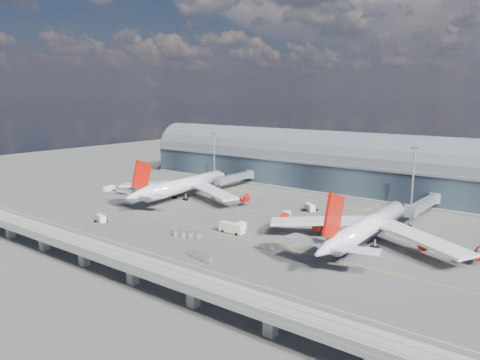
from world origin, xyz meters
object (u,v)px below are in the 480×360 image
Objects in this scene: service_truck_4 at (286,217)px; service_truck_5 at (310,208)px; service_truck_0 at (109,189)px; service_truck_1 at (101,219)px; floodlight_mast_left at (214,157)px; cargo_train_2 at (268,247)px; service_truck_2 at (232,228)px; cargo_train_0 at (186,234)px; service_truck_3 at (238,227)px; floodlight_mast_right at (413,178)px; airliner_right at (367,228)px; cargo_train_1 at (200,256)px; airliner_left at (182,186)px.

service_truck_4 is 1.03× the size of service_truck_5.
service_truck_1 is (42.96, -35.40, 0.06)m from service_truck_0.
floodlight_mast_left reaches higher than cargo_train_2.
cargo_train_0 is (-8.87, -12.29, -0.79)m from service_truck_2.
service_truck_1 is 0.82× the size of service_truck_3.
cargo_train_0 is (-46.40, -75.26, -12.69)m from floodlight_mast_right.
service_truck_2 reaches higher than cargo_train_0.
floodlight_mast_right is 72.93m from cargo_train_2.
service_truck_2 is (-40.11, -15.23, -3.82)m from airliner_right.
service_truck_1 is at bearing 115.90° from cargo_train_0.
floodlight_mast_left reaches higher than airliner_right.
cargo_train_0 is (79.12, -29.14, -0.37)m from service_truck_0.
cargo_train_1 is (-31.70, -39.70, -4.71)m from airliner_right.
service_truck_0 is 0.70× the size of service_truck_2.
service_truck_5 is 0.56× the size of cargo_train_0.
service_truck_0 is 1.04× the size of service_truck_3.
service_truck_5 is at bearing 1.13° from cargo_train_0.
cargo_train_1 is at bearing -35.68° from service_truck_0.
cargo_train_2 is at bearing -127.38° from service_truck_5.
service_truck_4 reaches higher than service_truck_3.
airliner_right is 51.03m from cargo_train_1.
service_truck_4 is at bearing -6.55° from cargo_train_0.
service_truck_1 is at bearing 177.19° from service_truck_5.
airliner_right is 43.08m from service_truck_2.
service_truck_5 is (-32.02, -21.38, -12.17)m from floodlight_mast_right.
airliner_left reaches higher than cargo_train_1.
floodlight_mast_right is at bearing 7.70° from service_truck_0.
service_truck_5 is (67.98, -21.38, -12.17)m from floodlight_mast_left.
service_truck_2 is at bearing 8.16° from cargo_train_1.
service_truck_2 is 0.85× the size of cargo_train_0.
cargo_train_2 is at bearing -64.53° from service_truck_1.
service_truck_3 is at bearing -128.17° from service_truck_4.
airliner_left is 6.24× the size of cargo_train_0.
airliner_left is at bearing 60.89° from service_truck_2.
cargo_train_2 is at bearing -105.22° from floodlight_mast_right.
airliner_left is 1.01× the size of airliner_right.
cargo_train_2 is (10.28, 18.18, -0.08)m from cargo_train_1.
floodlight_mast_left is 107.46m from cargo_train_2.
floodlight_mast_left is at bearing 48.56° from service_truck_0.
service_truck_3 is (-39.31, -12.75, -4.02)m from airliner_right.
airliner_left is at bearing 142.44° from service_truck_5.
service_truck_4 is 0.65× the size of cargo_train_1.
service_truck_2 reaches higher than service_truck_3.
cargo_train_2 is at bearing -32.89° from airliner_left.
service_truck_3 is at bearing -17.12° from cargo_train_0.
service_truck_3 is 1.39× the size of cargo_train_2.
cargo_train_1 is (2.89, -66.06, -0.63)m from service_truck_5.
airliner_left is (13.10, -36.29, -7.74)m from floodlight_mast_left.
service_truck_0 is at bearing 142.06° from service_truck_5.
service_truck_3 is 17.67m from cargo_train_0.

